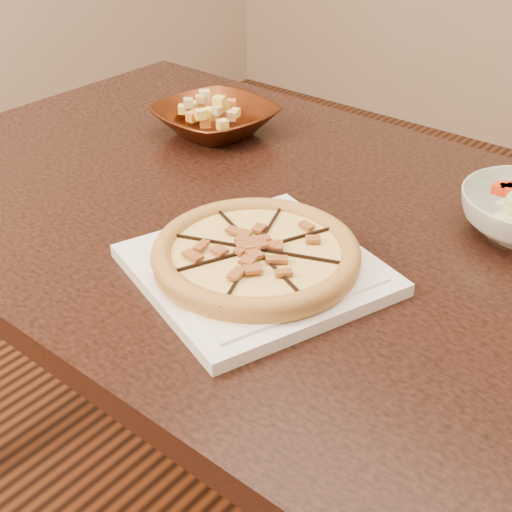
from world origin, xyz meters
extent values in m
cube|color=#5F2D16|center=(0.00, 0.00, -0.01)|extent=(4.00, 4.00, 0.02)
cube|color=#341812|center=(-0.16, -0.19, 0.73)|extent=(1.31, 0.86, 0.04)
cylinder|color=#341812|center=(-0.73, 0.15, 0.35)|extent=(0.07, 0.07, 0.71)
cube|color=white|center=(-0.04, -0.34, 0.76)|extent=(0.37, 0.37, 0.02)
cube|color=white|center=(-0.04, -0.34, 0.77)|extent=(0.31, 0.31, 0.00)
cylinder|color=#AC723B|center=(-0.04, -0.34, 0.78)|extent=(0.27, 0.27, 0.01)
torus|color=#AC723B|center=(-0.04, -0.34, 0.79)|extent=(0.27, 0.27, 0.03)
cylinder|color=#FFE984|center=(-0.04, -0.34, 0.79)|extent=(0.22, 0.22, 0.01)
cube|color=black|center=(-0.04, -0.34, 0.79)|extent=(0.10, 0.25, 0.01)
cube|color=black|center=(-0.04, -0.34, 0.79)|extent=(0.24, 0.11, 0.01)
cube|color=black|center=(-0.04, -0.34, 0.79)|extent=(0.25, 0.10, 0.01)
cube|color=black|center=(-0.04, -0.34, 0.79)|extent=(0.11, 0.24, 0.01)
cube|color=#9D5731|center=(-0.02, -0.33, 0.79)|extent=(0.03, 0.02, 0.00)
cube|color=#9D5731|center=(-0.01, -0.31, 0.79)|extent=(0.03, 0.03, 0.00)
cube|color=#9D5731|center=(0.00, -0.28, 0.79)|extent=(0.03, 0.03, 0.00)
cube|color=#9D5731|center=(-0.03, -0.31, 0.79)|extent=(0.02, 0.03, 0.00)
cube|color=#9D5731|center=(-0.04, -0.29, 0.79)|extent=(0.02, 0.03, 0.00)
cube|color=#9D5731|center=(-0.06, -0.26, 0.79)|extent=(0.02, 0.03, 0.00)
cube|color=#9D5731|center=(-0.06, -0.31, 0.79)|extent=(0.02, 0.03, 0.00)
cube|color=#9D5731|center=(-0.08, -0.29, 0.79)|extent=(0.03, 0.03, 0.00)
cube|color=#9D5731|center=(-0.11, -0.29, 0.79)|extent=(0.03, 0.02, 0.00)
cube|color=#9D5731|center=(-0.08, -0.33, 0.79)|extent=(0.03, 0.02, 0.00)
cube|color=#9D5731|center=(-0.11, -0.34, 0.79)|extent=(0.02, 0.01, 0.00)
cube|color=#9D5731|center=(-0.07, -0.34, 0.79)|extent=(0.03, 0.02, 0.00)
cube|color=#9D5731|center=(-0.09, -0.36, 0.79)|extent=(0.03, 0.02, 0.00)
cube|color=#9D5731|center=(-0.10, -0.39, 0.79)|extent=(0.03, 0.03, 0.00)
cube|color=#9D5731|center=(-0.06, -0.37, 0.79)|extent=(0.02, 0.03, 0.00)
cube|color=#9D5731|center=(-0.06, -0.39, 0.79)|extent=(0.02, 0.03, 0.00)
cube|color=#9D5731|center=(-0.04, -0.42, 0.79)|extent=(0.01, 0.02, 0.00)
cube|color=#9D5731|center=(-0.03, -0.38, 0.79)|extent=(0.02, 0.03, 0.00)
cube|color=#9D5731|center=(-0.01, -0.39, 0.79)|extent=(0.02, 0.03, 0.00)
cube|color=#9D5731|center=(-0.03, -0.35, 0.79)|extent=(0.03, 0.03, 0.00)
cube|color=#9D5731|center=(0.00, -0.36, 0.79)|extent=(0.03, 0.02, 0.00)
cube|color=#9D5731|center=(0.03, -0.35, 0.79)|extent=(0.03, 0.02, 0.00)
cube|color=#9D5731|center=(-0.01, -0.34, 0.79)|extent=(0.03, 0.02, 0.00)
imported|color=#572711|center=(-0.40, -0.01, 0.78)|extent=(0.24, 0.24, 0.05)
cube|color=#DDBD76|center=(-0.40, -0.01, 0.82)|extent=(0.03, 0.03, 0.03)
cube|color=orange|center=(-0.39, -0.01, 0.82)|extent=(0.03, 0.03, 0.03)
cube|color=#FBEF56|center=(-0.38, 0.00, 0.82)|extent=(0.03, 0.03, 0.03)
cube|color=#DDBD76|center=(-0.38, 0.02, 0.82)|extent=(0.03, 0.03, 0.03)
cube|color=orange|center=(-0.40, -0.01, 0.82)|extent=(0.03, 0.03, 0.03)
cube|color=#FBEF56|center=(-0.40, 0.01, 0.82)|extent=(0.03, 0.03, 0.03)
cube|color=#DDBD76|center=(-0.41, 0.02, 0.82)|extent=(0.03, 0.03, 0.03)
cube|color=orange|center=(-0.40, -0.01, 0.82)|extent=(0.03, 0.03, 0.03)
cube|color=#FBEF56|center=(-0.41, 0.00, 0.82)|extent=(0.03, 0.03, 0.03)
cube|color=#DDBD76|center=(-0.43, 0.00, 0.82)|extent=(0.03, 0.03, 0.03)
cube|color=orange|center=(-0.45, 0.00, 0.82)|extent=(0.03, 0.03, 0.03)
cube|color=#FBEF56|center=(-0.41, -0.01, 0.82)|extent=(0.03, 0.03, 0.03)
cube|color=#DDBD76|center=(-0.43, -0.02, 0.82)|extent=(0.03, 0.03, 0.03)
cube|color=orange|center=(-0.44, -0.03, 0.82)|extent=(0.03, 0.03, 0.03)
cube|color=#FBEF56|center=(-0.41, -0.02, 0.82)|extent=(0.03, 0.03, 0.03)
cube|color=#DDBD76|center=(-0.41, -0.03, 0.82)|extent=(0.03, 0.03, 0.03)
cube|color=orange|center=(-0.41, -0.04, 0.82)|extent=(0.03, 0.03, 0.03)
cube|color=#FBEF56|center=(-0.40, -0.06, 0.82)|extent=(0.03, 0.03, 0.03)
cube|color=#DDBD76|center=(-0.40, -0.02, 0.82)|extent=(0.03, 0.03, 0.03)
cube|color=orange|center=(-0.39, -0.03, 0.82)|extent=(0.03, 0.03, 0.03)
cube|color=#FBEF56|center=(-0.37, -0.03, 0.82)|extent=(0.03, 0.03, 0.03)
cube|color=#DDBD76|center=(-0.40, -0.01, 0.82)|extent=(0.03, 0.03, 0.03)
sphere|color=#BDCE7E|center=(0.15, -0.03, 0.83)|extent=(0.04, 0.04, 0.04)
camera|label=1|loc=(0.44, -0.94, 1.27)|focal=50.00mm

